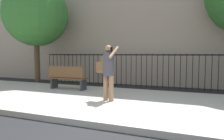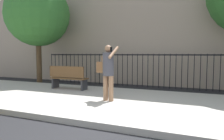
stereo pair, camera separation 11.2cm
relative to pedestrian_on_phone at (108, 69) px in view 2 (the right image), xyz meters
name	(u,v)px [view 2 (the right image)]	position (x,y,z in m)	size (l,w,h in m)	color
ground_plane	(102,130)	(0.74, -1.97, -1.14)	(60.00, 60.00, 0.00)	black
sidewalk	(133,104)	(0.74, 0.23, -1.07)	(28.00, 4.40, 0.15)	#B2ADA3
iron_fence	(156,66)	(0.74, 3.93, -0.12)	(12.03, 0.04, 1.60)	black
pedestrian_on_phone	(108,69)	(0.00, 0.00, 0.00)	(0.70, 0.50, 1.71)	#936B4C
street_bench	(68,77)	(-2.32, 1.27, -0.49)	(1.60, 0.45, 0.95)	brown
street_tree_near	(38,15)	(-5.09, 2.71, 2.45)	(3.24, 3.24, 5.23)	#4C3823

